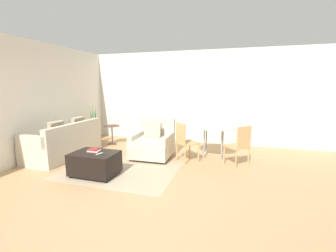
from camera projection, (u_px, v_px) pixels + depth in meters
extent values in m
plane|color=tan|center=(124.00, 187.00, 3.85)|extent=(20.00, 20.00, 0.00)
cube|color=silver|center=(177.00, 97.00, 6.96)|extent=(12.00, 0.06, 2.75)
cube|color=silver|center=(55.00, 99.00, 5.81)|extent=(0.06, 12.00, 2.75)
cube|color=tan|center=(120.00, 170.00, 4.64)|extent=(2.32, 1.72, 0.00)
cube|color=brown|center=(107.00, 180.00, 4.15)|extent=(2.27, 0.06, 0.00)
cube|color=brown|center=(116.00, 173.00, 4.48)|extent=(2.27, 0.06, 0.00)
cube|color=brown|center=(124.00, 167.00, 4.80)|extent=(2.27, 0.06, 0.00)
cube|color=brown|center=(131.00, 162.00, 5.12)|extent=(2.27, 0.06, 0.00)
cube|color=beige|center=(64.00, 147.00, 5.55)|extent=(0.86, 1.87, 0.45)
cube|color=beige|center=(75.00, 131.00, 5.37)|extent=(0.14, 1.87, 0.40)
cube|color=beige|center=(86.00, 127.00, 6.31)|extent=(0.79, 0.12, 0.26)
cube|color=beige|center=(32.00, 142.00, 4.66)|extent=(0.79, 0.12, 0.26)
cube|color=tan|center=(77.00, 125.00, 5.83)|extent=(0.19, 0.40, 0.41)
cube|color=tan|center=(55.00, 130.00, 5.13)|extent=(0.19, 0.40, 0.41)
cube|color=beige|center=(152.00, 149.00, 5.42)|extent=(0.94, 0.97, 0.33)
cube|color=beige|center=(151.00, 140.00, 5.35)|extent=(0.70, 0.84, 0.10)
cube|color=beige|center=(157.00, 128.00, 5.73)|extent=(0.91, 0.15, 0.53)
cube|color=beige|center=(137.00, 137.00, 5.47)|extent=(0.15, 0.87, 0.20)
cube|color=beige|center=(168.00, 139.00, 5.27)|extent=(0.15, 0.87, 0.20)
cylinder|color=brown|center=(131.00, 160.00, 5.18)|extent=(0.05, 0.05, 0.06)
cylinder|color=brown|center=(162.00, 163.00, 4.99)|extent=(0.05, 0.05, 0.06)
cylinder|color=brown|center=(144.00, 151.00, 5.92)|extent=(0.05, 0.05, 0.06)
cylinder|color=brown|center=(171.00, 153.00, 5.73)|extent=(0.05, 0.05, 0.06)
cube|color=tan|center=(153.00, 130.00, 5.46)|extent=(0.37, 0.22, 0.38)
cube|color=black|center=(95.00, 163.00, 4.34)|extent=(0.85, 0.62, 0.42)
cylinder|color=black|center=(70.00, 177.00, 4.25)|extent=(0.04, 0.04, 0.04)
cylinder|color=black|center=(105.00, 182.00, 4.03)|extent=(0.04, 0.04, 0.04)
cylinder|color=black|center=(88.00, 168.00, 4.73)|extent=(0.04, 0.04, 0.04)
cylinder|color=black|center=(119.00, 171.00, 4.52)|extent=(0.04, 0.04, 0.04)
cube|color=beige|center=(94.00, 151.00, 4.38)|extent=(0.23, 0.17, 0.02)
cube|color=#B72D28|center=(94.00, 150.00, 4.37)|extent=(0.18, 0.13, 0.03)
cube|color=#B7B7BC|center=(100.00, 154.00, 4.22)|extent=(0.08, 0.15, 0.01)
cylinder|color=brown|center=(94.00, 138.00, 6.77)|extent=(0.35, 0.35, 0.34)
cylinder|color=black|center=(94.00, 133.00, 6.75)|extent=(0.32, 0.32, 0.02)
cone|color=#2D6B38|center=(95.00, 121.00, 6.66)|extent=(0.05, 0.08, 0.70)
cone|color=#2D6B38|center=(96.00, 117.00, 6.71)|extent=(0.09, 0.07, 0.92)
cone|color=#2D6B38|center=(96.00, 122.00, 6.77)|extent=(0.14, 0.06, 0.64)
cone|color=#2D6B38|center=(93.00, 121.00, 6.74)|extent=(0.09, 0.09, 0.68)
cone|color=#2D6B38|center=(92.00, 118.00, 6.69)|extent=(0.06, 0.18, 0.88)
cone|color=#2D6B38|center=(91.00, 119.00, 6.64)|extent=(0.12, 0.11, 0.84)
cone|color=#2D6B38|center=(93.00, 123.00, 6.66)|extent=(0.14, 0.06, 0.62)
cone|color=#2D6B38|center=(94.00, 121.00, 6.65)|extent=(0.09, 0.11, 0.70)
cylinder|color=#4C3828|center=(112.00, 126.00, 6.61)|extent=(0.46, 0.46, 0.02)
cylinder|color=#4C3828|center=(112.00, 135.00, 6.66)|extent=(0.04, 0.04, 0.53)
cylinder|color=#4C3828|center=(113.00, 144.00, 6.71)|extent=(0.25, 0.25, 0.02)
cylinder|color=#99A8AD|center=(214.00, 127.00, 5.44)|extent=(1.06, 1.06, 0.01)
cylinder|color=#99999E|center=(204.00, 143.00, 5.37)|extent=(0.04, 0.04, 0.73)
cylinder|color=#99999E|center=(222.00, 144.00, 5.25)|extent=(0.04, 0.04, 0.73)
cylinder|color=#99999E|center=(206.00, 139.00, 5.76)|extent=(0.04, 0.04, 0.73)
cylinder|color=#99999E|center=(223.00, 140.00, 5.64)|extent=(0.04, 0.04, 0.73)
cube|color=tan|center=(188.00, 143.00, 5.14)|extent=(0.59, 0.59, 0.03)
cube|color=tan|center=(181.00, 133.00, 5.01)|extent=(0.29, 0.29, 0.45)
cylinder|color=tan|center=(198.00, 153.00, 5.11)|extent=(0.03, 0.03, 0.42)
cylinder|color=tan|center=(190.00, 149.00, 5.42)|extent=(0.03, 0.03, 0.42)
cylinder|color=tan|center=(185.00, 155.00, 4.94)|extent=(0.03, 0.03, 0.42)
cylinder|color=tan|center=(177.00, 151.00, 5.25)|extent=(0.03, 0.03, 0.42)
cube|color=tan|center=(237.00, 146.00, 4.83)|extent=(0.59, 0.59, 0.03)
cube|color=tan|center=(244.00, 137.00, 4.62)|extent=(0.29, 0.29, 0.45)
cylinder|color=tan|center=(236.00, 153.00, 5.11)|extent=(0.03, 0.03, 0.42)
cylinder|color=tan|center=(224.00, 155.00, 4.94)|extent=(0.03, 0.03, 0.42)
cylinder|color=tan|center=(248.00, 157.00, 4.80)|extent=(0.03, 0.03, 0.42)
cylinder|color=tan|center=(236.00, 160.00, 4.63)|extent=(0.03, 0.03, 0.42)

